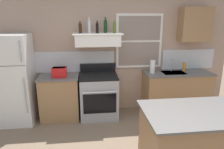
% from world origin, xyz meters
% --- Properties ---
extents(back_wall, '(5.40, 0.11, 2.70)m').
position_xyz_m(back_wall, '(0.03, 2.23, 1.35)').
color(back_wall, tan).
rests_on(back_wall, ground_plane).
extents(refrigerator, '(0.70, 0.72, 1.75)m').
position_xyz_m(refrigerator, '(-1.90, 1.84, 0.88)').
color(refrigerator, white).
rests_on(refrigerator, ground_plane).
extents(counter_left_of_stove, '(0.79, 0.63, 0.91)m').
position_xyz_m(counter_left_of_stove, '(-1.05, 1.90, 0.46)').
color(counter_left_of_stove, '#9E754C').
rests_on(counter_left_of_stove, ground_plane).
extents(toaster, '(0.30, 0.20, 0.19)m').
position_xyz_m(toaster, '(-1.02, 1.83, 1.01)').
color(toaster, red).
rests_on(toaster, counter_left_of_stove).
extents(stove_range, '(0.76, 0.69, 1.09)m').
position_xyz_m(stove_range, '(-0.25, 1.86, 0.46)').
color(stove_range, '#9EA0A5').
rests_on(stove_range, ground_plane).
extents(range_hood_shelf, '(0.96, 0.52, 0.24)m').
position_xyz_m(range_hood_shelf, '(-0.25, 1.96, 1.62)').
color(range_hood_shelf, white).
extents(bottle_brown_stout, '(0.06, 0.06, 0.23)m').
position_xyz_m(bottle_brown_stout, '(-0.59, 2.01, 1.84)').
color(bottle_brown_stout, '#381E0F').
rests_on(bottle_brown_stout, range_hood_shelf).
extents(bottle_clear_tall, '(0.06, 0.06, 0.31)m').
position_xyz_m(bottle_clear_tall, '(-0.41, 2.00, 1.87)').
color(bottle_clear_tall, silver).
rests_on(bottle_clear_tall, range_hood_shelf).
extents(bottle_balsamic_dark, '(0.06, 0.06, 0.24)m').
position_xyz_m(bottle_balsamic_dark, '(-0.26, 1.93, 1.85)').
color(bottle_balsamic_dark, black).
rests_on(bottle_balsamic_dark, range_hood_shelf).
extents(bottle_dark_green_wine, '(0.07, 0.07, 0.31)m').
position_xyz_m(bottle_dark_green_wine, '(-0.09, 2.01, 1.87)').
color(bottle_dark_green_wine, '#143819').
rests_on(bottle_dark_green_wine, range_hood_shelf).
extents(bottle_olive_oil_square, '(0.06, 0.06, 0.24)m').
position_xyz_m(bottle_olive_oil_square, '(0.08, 1.90, 1.85)').
color(bottle_olive_oil_square, '#4C601E').
rests_on(bottle_olive_oil_square, range_hood_shelf).
extents(counter_right_with_sink, '(1.43, 0.63, 0.91)m').
position_xyz_m(counter_right_with_sink, '(1.45, 1.90, 0.46)').
color(counter_right_with_sink, '#9E754C').
rests_on(counter_right_with_sink, ground_plane).
extents(sink_faucet, '(0.03, 0.17, 0.28)m').
position_xyz_m(sink_faucet, '(1.35, 2.00, 1.08)').
color(sink_faucet, silver).
rests_on(sink_faucet, counter_right_with_sink).
extents(paper_towel_roll, '(0.11, 0.11, 0.27)m').
position_xyz_m(paper_towel_roll, '(0.89, 1.90, 1.04)').
color(paper_towel_roll, white).
rests_on(paper_towel_roll, counter_right_with_sink).
extents(dish_soap_bottle, '(0.06, 0.06, 0.18)m').
position_xyz_m(dish_soap_bottle, '(1.63, 2.00, 1.00)').
color(dish_soap_bottle, orange).
rests_on(dish_soap_bottle, counter_right_with_sink).
extents(kitchen_island, '(1.40, 0.90, 0.91)m').
position_xyz_m(kitchen_island, '(0.92, 0.04, 0.46)').
color(kitchen_island, '#9E754C').
rests_on(kitchen_island, ground_plane).
extents(upper_cabinet_right, '(0.64, 0.32, 0.70)m').
position_xyz_m(upper_cabinet_right, '(1.80, 2.04, 1.90)').
color(upper_cabinet_right, '#9E754C').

